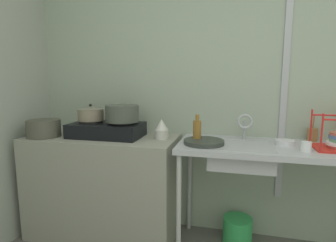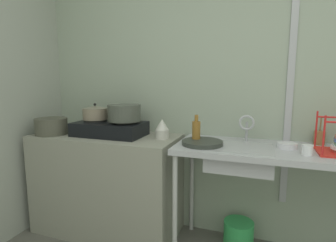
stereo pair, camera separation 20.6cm
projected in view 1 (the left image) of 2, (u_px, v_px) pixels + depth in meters
wall_back at (250, 94)px, 2.21m from camera, size 4.58×0.10×2.44m
wall_metal_strip at (285, 79)px, 2.07m from camera, size 0.05×0.01×1.96m
counter_concrete at (104, 186)px, 2.28m from camera, size 1.25×0.57×0.87m
counter_sink at (271, 155)px, 1.92m from camera, size 1.35×0.57×0.87m
stove at (107, 129)px, 2.20m from camera, size 0.59×0.34×0.13m
pot_on_left_burner at (91, 113)px, 2.21m from camera, size 0.21×0.21×0.14m
pot_on_right_burner at (122, 113)px, 2.15m from camera, size 0.27×0.27×0.14m
pot_beside_stove at (44, 128)px, 2.19m from camera, size 0.27×0.27×0.14m
percolator at (162, 129)px, 2.11m from camera, size 0.11×0.11×0.16m
sink_basin at (240, 155)px, 1.93m from camera, size 0.45×0.37×0.15m
faucet at (245, 123)px, 2.05m from camera, size 0.12×0.07×0.21m
frying_pan at (204, 142)px, 1.95m from camera, size 0.30×0.30×0.03m
cup_by_rack at (306, 146)px, 1.74m from camera, size 0.07×0.07×0.07m
small_bowl_on_drainboard at (285, 143)px, 1.91m from camera, size 0.13×0.13×0.04m
bottle_by_sink at (197, 131)px, 2.00m from camera, size 0.06×0.06×0.21m
utensil_jar at (312, 134)px, 2.04m from camera, size 0.08×0.08×0.21m
bucket_on_floor at (237, 231)px, 2.16m from camera, size 0.23×0.23×0.23m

